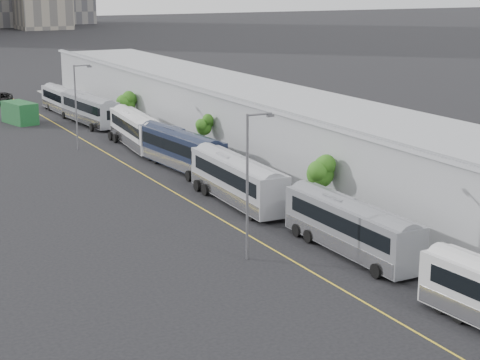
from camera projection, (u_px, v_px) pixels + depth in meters
sidewalk at (371, 218)px, 62.86m from camera, size 10.00×170.00×0.12m
lane_line at (254, 239)px, 58.11m from camera, size 0.12×160.00×0.02m
depot at (414, 170)px, 63.82m from camera, size 12.45×160.40×7.20m
bus_3 at (351, 232)px, 54.61m from camera, size 2.86×12.82×3.74m
bus_4 at (237, 184)px, 66.88m from camera, size 3.18×13.56×3.94m
bus_5 at (181, 153)px, 78.86m from camera, size 3.83×13.49×3.89m
bus_6 at (136, 133)px, 89.21m from camera, size 3.81×13.36×3.85m
bus_7 at (90, 112)px, 102.94m from camera, size 3.74×13.41×3.87m
bus_8 at (63, 102)px, 111.58m from camera, size 2.89×12.28×3.57m
tree_2 at (320, 170)px, 62.56m from camera, size 2.15×2.15×4.87m
tree_3 at (204, 126)px, 81.35m from camera, size 1.59×1.59×4.64m
tree_4 at (126, 101)px, 100.10m from camera, size 2.33×2.33×4.55m
street_lamp_near at (250, 177)px, 52.63m from camera, size 2.04×0.22×9.89m
street_lamp_far at (77, 102)px, 86.80m from camera, size 2.04×0.22×9.31m
shipping_container at (20, 113)px, 103.76m from camera, size 3.80×5.93×2.78m
suv at (2, 99)px, 119.81m from camera, size 4.33×6.48×1.65m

